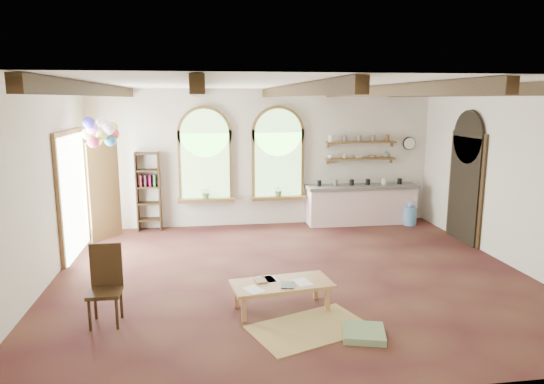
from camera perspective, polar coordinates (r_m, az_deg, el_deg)
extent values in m
plane|color=#563223|center=(8.45, 2.34, -9.68)|extent=(8.00, 8.00, 0.00)
cube|color=brown|center=(11.32, -7.84, 3.08)|extent=(1.24, 0.08, 1.64)
cylinder|color=brown|center=(11.24, -7.94, 6.87)|extent=(1.24, 0.08, 1.24)
cube|color=#82B86E|center=(11.28, -7.83, 3.06)|extent=(1.10, 0.04, 1.50)
cube|color=brown|center=(11.36, -7.73, -0.93)|extent=(1.30, 0.28, 0.08)
cube|color=brown|center=(11.45, 0.71, 3.28)|extent=(1.24, 0.08, 1.64)
cylinder|color=brown|center=(11.38, 0.72, 7.03)|extent=(1.24, 0.08, 1.24)
cube|color=#82B86E|center=(11.42, 0.74, 3.25)|extent=(1.10, 0.04, 1.50)
cube|color=brown|center=(11.50, 0.77, -0.68)|extent=(1.30, 0.28, 0.08)
cube|color=brown|center=(10.05, -22.38, -0.36)|extent=(0.10, 1.90, 2.50)
cube|color=black|center=(10.91, 21.70, 0.25)|extent=(0.10, 1.30, 2.40)
cube|color=#FCD6D7|center=(11.88, 10.46, -1.62)|extent=(2.60, 0.55, 0.86)
cube|color=slate|center=(11.79, 10.54, 0.61)|extent=(2.68, 0.62, 0.08)
cube|color=brown|center=(11.86, 10.37, 3.85)|extent=(1.70, 0.24, 0.04)
cube|color=brown|center=(11.82, 10.43, 5.78)|extent=(1.70, 0.24, 0.04)
cylinder|color=black|center=(12.34, 15.85, 5.52)|extent=(0.32, 0.04, 0.32)
cube|color=#3B2712|center=(11.38, -15.58, 0.02)|extent=(0.03, 0.32, 1.80)
cube|color=#3B2712|center=(11.33, -13.08, 0.09)|extent=(0.03, 0.32, 1.80)
cube|color=tan|center=(7.01, 1.15, -10.80)|extent=(1.49, 0.84, 0.05)
cube|color=tan|center=(6.74, -3.35, -13.60)|extent=(0.06, 0.06, 0.36)
cube|color=tan|center=(7.08, 6.54, -12.40)|extent=(0.06, 0.06, 0.36)
cube|color=tan|center=(7.15, -4.19, -12.11)|extent=(0.06, 0.06, 0.36)
cube|color=tan|center=(7.47, 5.16, -11.08)|extent=(0.06, 0.06, 0.36)
cube|color=#3B2712|center=(6.92, -19.07, -11.13)|extent=(0.43, 0.43, 0.05)
cube|color=#3B2712|center=(6.99, -18.93, -8.17)|extent=(0.42, 0.05, 0.62)
cube|color=tan|center=(6.63, 4.51, -15.68)|extent=(1.74, 1.41, 0.02)
cube|color=gray|center=(6.51, 10.73, -15.99)|extent=(0.64, 0.64, 0.09)
cylinder|color=#5E9AC9|center=(12.04, 15.91, -2.74)|extent=(0.29, 0.29, 0.43)
sphere|color=#5E9AC9|center=(11.98, 15.97, -1.50)|extent=(0.15, 0.15, 0.15)
cylinder|color=#5E9AC9|center=(12.27, 14.86, -2.28)|extent=(0.33, 0.33, 0.49)
sphere|color=#5E9AC9|center=(12.21, 14.93, -0.90)|extent=(0.18, 0.18, 0.18)
cylinder|color=silver|center=(10.01, -19.63, 9.17)|extent=(0.01, 0.01, 0.85)
sphere|color=#20618D|center=(9.98, -18.50, 5.75)|extent=(0.22, 0.22, 0.22)
sphere|color=#EE584F|center=(10.09, -18.10, 6.50)|extent=(0.22, 0.22, 0.22)
sphere|color=#CFFF35|center=(10.25, -18.24, 7.23)|extent=(0.22, 0.22, 0.22)
sphere|color=white|center=(10.18, -19.34, 7.82)|extent=(0.22, 0.22, 0.22)
sphere|color=#F4FF28|center=(10.27, -19.89, 5.79)|extent=(0.22, 0.22, 0.22)
sphere|color=#7DA747|center=(10.22, -20.88, 6.38)|extent=(0.22, 0.22, 0.22)
sphere|color=#C068DE|center=(10.04, -20.45, 7.03)|extent=(0.22, 0.22, 0.22)
sphere|color=#3E34E0|center=(9.90, -20.77, 7.66)|extent=(0.22, 0.22, 0.22)
sphere|color=#CE2D57|center=(9.77, -20.29, 5.53)|extent=(0.22, 0.22, 0.22)
sphere|color=#B1C445|center=(9.87, -19.37, 6.34)|extent=(0.22, 0.22, 0.22)
sphere|color=#F3B3E9|center=(9.83, -18.64, 7.07)|extent=(0.22, 0.22, 0.22)
imported|color=olive|center=(7.03, -2.00, -10.43)|extent=(0.19, 0.25, 0.02)
cube|color=black|center=(6.90, 1.87, -10.89)|extent=(0.23, 0.29, 0.01)
imported|color=#598C4C|center=(11.29, -7.75, -0.01)|extent=(0.27, 0.23, 0.30)
imported|color=#598C4C|center=(11.43, 0.80, 0.22)|extent=(0.27, 0.23, 0.30)
imported|color=white|center=(11.64, 6.87, 4.16)|extent=(0.12, 0.10, 0.10)
imported|color=beige|center=(11.73, 8.52, 4.16)|extent=(0.10, 0.10, 0.09)
imported|color=beige|center=(11.84, 10.14, 4.07)|extent=(0.22, 0.22, 0.05)
imported|color=#8C664C|center=(11.95, 11.74, 4.10)|extent=(0.20, 0.20, 0.06)
imported|color=slate|center=(12.07, 13.32, 4.41)|extent=(0.18, 0.18, 0.19)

